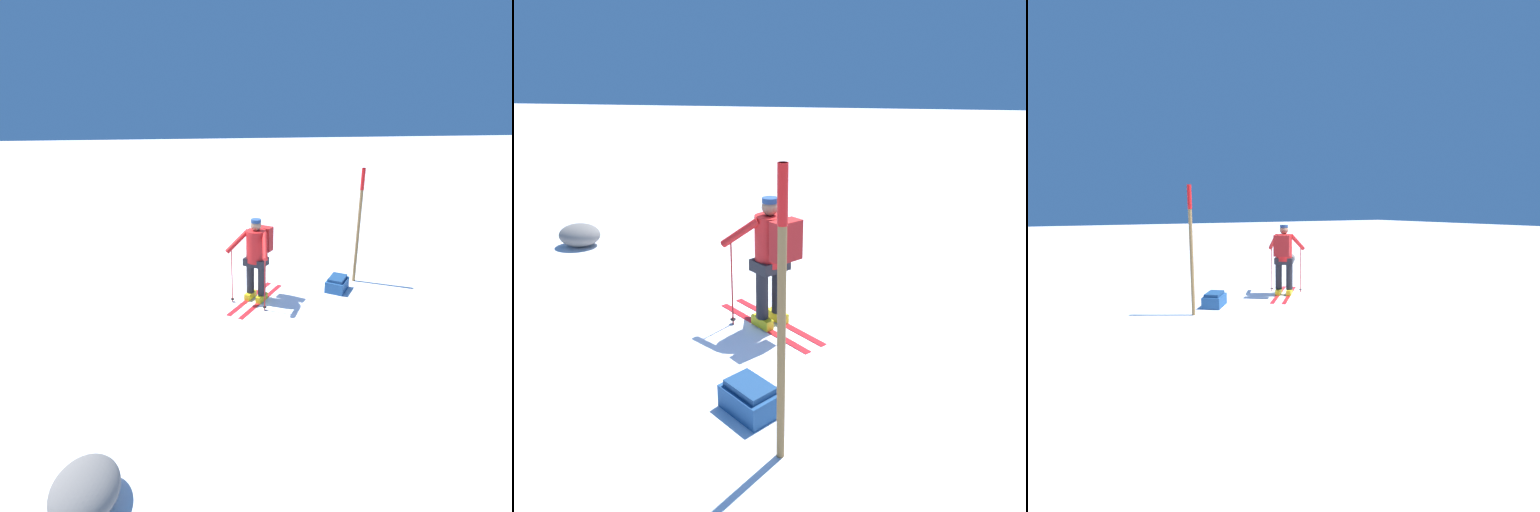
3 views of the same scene
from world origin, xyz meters
TOP-DOWN VIEW (x-y plane):
  - ground_plane at (0.00, 0.00)m, footprint 80.00×80.00m
  - skier at (-0.20, -0.36)m, footprint 1.48×1.24m
  - dropped_backpack at (-0.05, -2.01)m, footprint 0.63×0.59m
  - trail_marker at (0.32, -2.52)m, footprint 0.08×0.08m
  - rock_boulder at (-4.16, 1.85)m, footprint 0.73×0.62m

SIDE VIEW (x-z plane):
  - ground_plane at x=0.00m, z-range 0.00..0.00m
  - dropped_backpack at x=-0.05m, z-range -0.01..0.28m
  - rock_boulder at x=-4.16m, z-range 0.00..0.40m
  - skier at x=-0.20m, z-range 0.13..1.73m
  - trail_marker at x=0.32m, z-range 0.19..2.56m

